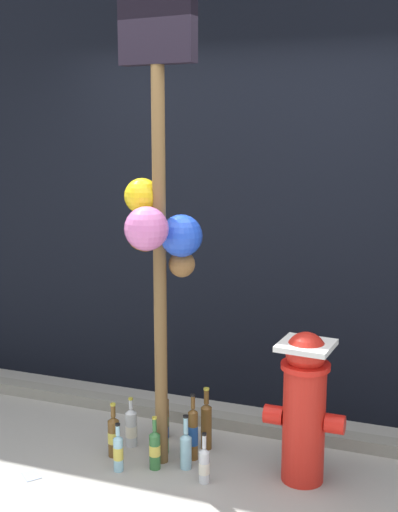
{
  "coord_description": "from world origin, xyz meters",
  "views": [
    {
      "loc": [
        1.25,
        -2.83,
        1.95
      ],
      "look_at": [
        0.0,
        0.51,
        1.25
      ],
      "focal_mm": 46.94,
      "sensor_mm": 36.0,
      "label": 1
    }
  ],
  "objects": [
    {
      "name": "bottle_5",
      "position": [
        -0.07,
        0.48,
        0.12
      ],
      "size": [
        0.07,
        0.07,
        0.33
      ],
      "color": "#93CCE0",
      "rests_on": "ground_plane"
    },
    {
      "name": "bottle_1",
      "position": [
        -0.04,
        0.75,
        0.16
      ],
      "size": [
        0.07,
        0.07,
        0.39
      ],
      "color": "brown",
      "rests_on": "ground_plane"
    },
    {
      "name": "bottle_0",
      "position": [
        0.08,
        0.37,
        0.11
      ],
      "size": [
        0.06,
        0.06,
        0.29
      ],
      "color": "silver",
      "rests_on": "ground_plane"
    },
    {
      "name": "memorial_post",
      "position": [
        -0.24,
        0.51,
        1.54
      ],
      "size": [
        0.48,
        0.51,
        2.63
      ],
      "color": "brown",
      "rests_on": "ground_plane"
    },
    {
      "name": "bottle_4",
      "position": [
        -0.07,
        0.6,
        0.16
      ],
      "size": [
        0.06,
        0.06,
        0.41
      ],
      "color": "brown",
      "rests_on": "ground_plane"
    },
    {
      "name": "building_wall",
      "position": [
        0.0,
        1.56,
        1.52
      ],
      "size": [
        10.0,
        0.2,
        3.04
      ],
      "color": "black",
      "rests_on": "ground_plane"
    },
    {
      "name": "curb_strip",
      "position": [
        0.0,
        1.08,
        0.04
      ],
      "size": [
        8.0,
        0.12,
        0.08
      ],
      "primitive_type": "cube",
      "color": "gray",
      "rests_on": "ground_plane"
    },
    {
      "name": "bottle_7",
      "position": [
        -0.53,
        0.47,
        0.13
      ],
      "size": [
        0.07,
        0.07,
        0.33
      ],
      "color": "brown",
      "rests_on": "ground_plane"
    },
    {
      "name": "bottle_6",
      "position": [
        -0.35,
        0.8,
        0.15
      ],
      "size": [
        0.08,
        0.08,
        0.36
      ],
      "color": "brown",
      "rests_on": "ground_plane"
    },
    {
      "name": "litter_2",
      "position": [
        -0.86,
        0.1,
        0.0
      ],
      "size": [
        0.15,
        0.14,
        0.01
      ],
      "primitive_type": "cube",
      "rotation": [
        0.0,
        0.0,
        0.89
      ],
      "color": "#8C99B2",
      "rests_on": "ground_plane"
    },
    {
      "name": "bottle_3",
      "position": [
        -0.26,
        0.61,
        0.13
      ],
      "size": [
        0.06,
        0.06,
        0.33
      ],
      "color": "#337038",
      "rests_on": "ground_plane"
    },
    {
      "name": "fire_hydrant",
      "position": [
        0.59,
        0.59,
        0.45
      ],
      "size": [
        0.45,
        0.31,
        0.86
      ],
      "color": "red",
      "rests_on": "ground_plane"
    },
    {
      "name": "bottle_2",
      "position": [
        -0.42,
        0.32,
        0.12
      ],
      "size": [
        0.06,
        0.06,
        0.29
      ],
      "color": "#93CCE0",
      "rests_on": "ground_plane"
    },
    {
      "name": "bottle_8",
      "position": [
        -0.49,
        0.62,
        0.12
      ],
      "size": [
        0.07,
        0.07,
        0.31
      ],
      "color": "silver",
      "rests_on": "ground_plane"
    },
    {
      "name": "bottle_9",
      "position": [
        -0.24,
        0.42,
        0.12
      ],
      "size": [
        0.07,
        0.07,
        0.32
      ],
      "color": "#337038",
      "rests_on": "ground_plane"
    }
  ]
}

